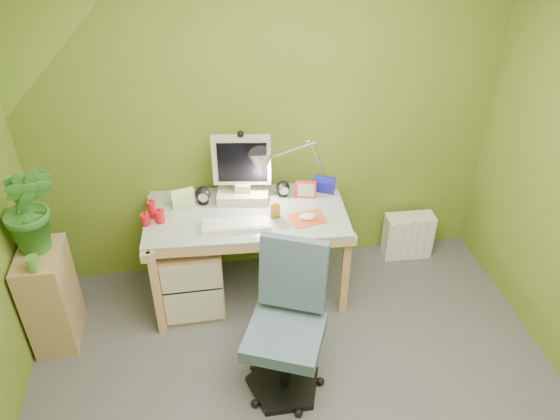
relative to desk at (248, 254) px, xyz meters
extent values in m
cube|color=olive|center=(0.19, 0.37, 0.85)|extent=(3.20, 0.01, 2.40)
cube|color=white|center=(-0.81, -1.23, 1.50)|extent=(1.10, 3.20, 1.10)
cube|color=silver|center=(-0.08, -0.14, 0.36)|extent=(0.44, 0.16, 0.02)
cube|color=#D65121|center=(0.38, -0.14, 0.35)|extent=(0.25, 0.19, 0.01)
ellipsoid|color=white|center=(0.38, -0.14, 0.37)|extent=(0.12, 0.09, 0.04)
cylinder|color=#9B6C16|center=(0.18, -0.08, 0.39)|extent=(0.07, 0.07, 0.08)
cube|color=red|center=(0.42, 0.12, 0.41)|extent=(0.14, 0.05, 0.12)
cube|color=#16179D|center=(0.56, 0.16, 0.41)|extent=(0.13, 0.08, 0.12)
cube|color=beige|center=(-0.40, 0.14, 0.41)|extent=(0.15, 0.05, 0.13)
cube|color=tan|center=(-1.26, -0.22, 0.00)|extent=(0.26, 0.39, 0.69)
imported|color=#317527|center=(-1.24, -0.17, 0.64)|extent=(0.35, 0.30, 0.59)
cylinder|color=#578A39|center=(-1.24, -0.37, 0.39)|extent=(0.08, 0.08, 0.09)
cube|color=silver|center=(1.26, 0.23, -0.17)|extent=(0.37, 0.16, 0.37)
camera|label=1|loc=(-0.26, -2.93, 2.36)|focal=35.00mm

